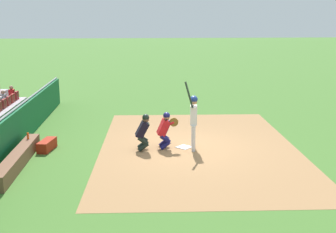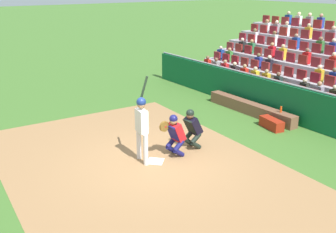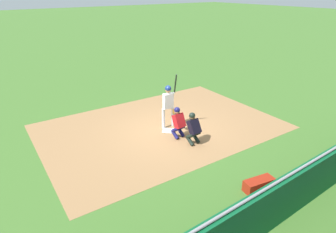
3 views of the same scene
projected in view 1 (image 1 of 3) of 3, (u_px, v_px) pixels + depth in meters
ground_plane at (184, 147)px, 14.38m from camera, size 160.00×160.00×0.00m
infield_dirt_patch at (198, 147)px, 14.42m from camera, size 10.11×7.14×0.01m
home_plate_marker at (184, 147)px, 14.38m from camera, size 0.62×0.62×0.02m
batter_at_plate at (193, 116)px, 13.91m from camera, size 0.60×0.48×2.38m
catcher_crouching at (165, 128)px, 14.15m from camera, size 0.49×0.74×1.29m
home_plate_umpire at (143, 130)px, 13.96m from camera, size 0.48×0.50×1.27m
dugout_wall at (12, 132)px, 13.80m from camera, size 16.28×0.24×1.39m
dugout_bench at (18, 159)px, 12.53m from camera, size 4.11×0.40×0.44m
water_bottle_on_bench at (28, 136)px, 13.82m from camera, size 0.07×0.07×0.22m
equipment_duffel_bag at (47, 145)px, 14.06m from camera, size 0.99×0.54×0.35m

